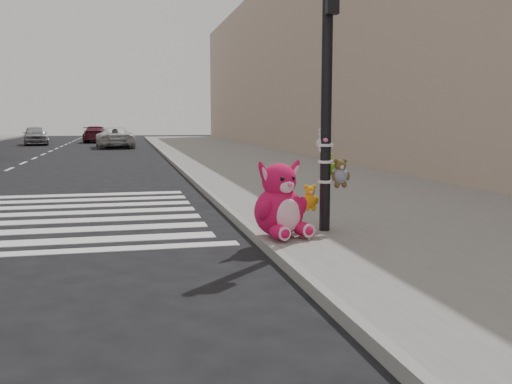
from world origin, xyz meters
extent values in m
plane|color=black|center=(0.00, 0.00, 0.00)|extent=(120.00, 120.00, 0.00)
cube|color=slate|center=(5.00, 10.00, 0.07)|extent=(7.00, 80.00, 0.14)
cube|color=gray|center=(1.55, 10.00, 0.07)|extent=(0.12, 80.00, 0.15)
cube|color=tan|center=(10.50, 20.00, 5.00)|extent=(5.00, 60.00, 10.00)
cylinder|color=black|center=(2.60, 1.80, 2.14)|extent=(0.16, 0.16, 4.00)
cylinder|color=white|center=(2.60, 1.80, 0.89)|extent=(0.22, 0.22, 0.04)
cylinder|color=white|center=(2.60, 1.80, 1.19)|extent=(0.22, 0.22, 0.04)
cylinder|color=white|center=(2.60, 1.80, 1.44)|extent=(0.22, 0.22, 0.04)
ellipsoid|color=#D8124E|center=(1.71, 1.15, 0.24)|extent=(0.35, 0.44, 0.21)
ellipsoid|color=#D8124E|center=(2.09, 1.29, 0.24)|extent=(0.35, 0.44, 0.21)
ellipsoid|color=#D8124E|center=(1.80, 1.52, 0.50)|extent=(0.88, 0.81, 0.72)
ellipsoid|color=#F9BFD1|center=(1.88, 1.28, 0.48)|extent=(0.43, 0.26, 0.47)
sphere|color=#D8124E|center=(1.80, 1.52, 0.95)|extent=(0.63, 0.63, 0.50)
ellipsoid|color=#D8124E|center=(1.58, 1.47, 1.02)|extent=(0.36, 0.21, 0.50)
ellipsoid|color=#D8124E|center=(2.01, 1.61, 1.02)|extent=(0.36, 0.21, 0.50)
imported|color=silver|center=(-0.97, 31.31, 0.66)|extent=(2.61, 4.94, 1.32)
imported|color=maroon|center=(-2.58, 40.45, 0.63)|extent=(1.82, 4.39, 1.27)
imported|color=#A7A7AC|center=(-6.50, 36.67, 0.68)|extent=(2.24, 4.22, 1.37)
camera|label=1|loc=(-0.34, -6.32, 1.83)|focal=40.00mm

